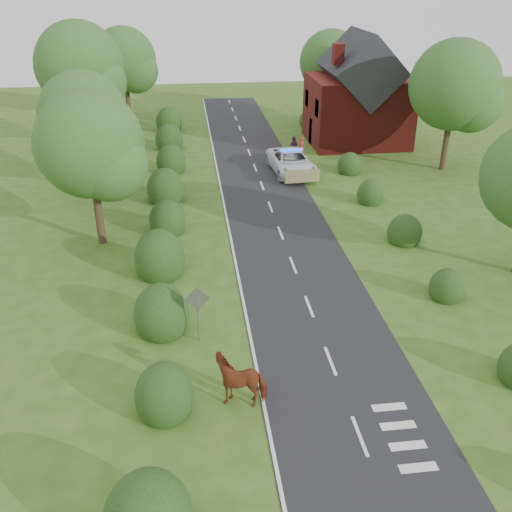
{
  "coord_description": "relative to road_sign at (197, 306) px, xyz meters",
  "views": [
    {
      "loc": [
        -5.06,
        -17.35,
        13.65
      ],
      "look_at": [
        -2.07,
        6.76,
        1.3
      ],
      "focal_mm": 40.0,
      "sensor_mm": 36.0,
      "label": 1
    }
  ],
  "objects": [
    {
      "name": "tree_left_c",
      "position": [
        -7.7,
        27.83,
        4.88
      ],
      "size": [
        6.97,
        6.8,
        10.22
      ],
      "color": "#332316",
      "rests_on": "ground"
    },
    {
      "name": "tree_right_b",
      "position": [
        19.29,
        19.84,
        4.28
      ],
      "size": [
        6.56,
        6.4,
        9.4
      ],
      "color": "#332316",
      "rests_on": "ground"
    },
    {
      "name": "tree_left_b",
      "position": [
        -6.25,
        17.86,
        3.39
      ],
      "size": [
        5.74,
        5.6,
        8.07
      ],
      "color": "#332316",
      "rests_on": "ground"
    },
    {
      "name": "tree_right_c",
      "position": [
        14.27,
        35.85,
        3.69
      ],
      "size": [
        6.15,
        6.0,
        8.58
      ],
      "color": "#332316",
      "rests_on": "ground"
    },
    {
      "name": "pedestrian_red",
      "position": [
        9.01,
        24.4,
        -0.84
      ],
      "size": [
        0.65,
        0.49,
        1.62
      ],
      "primitive_type": "imported",
      "rotation": [
        0.0,
        0.0,
        3.34
      ],
      "color": "#B32E23",
      "rests_on": "ground"
    },
    {
      "name": "cow",
      "position": [
        1.36,
        -3.65,
        -0.89
      ],
      "size": [
        2.31,
        1.47,
        1.53
      ],
      "primitive_type": "imported",
      "rotation": [
        0.0,
        0.0,
        -1.73
      ],
      "color": "#602414",
      "rests_on": "ground"
    },
    {
      "name": "pedestrian_purple",
      "position": [
        8.46,
        24.81,
        -0.87
      ],
      "size": [
        0.95,
        0.87,
        1.57
      ],
      "primitive_type": "imported",
      "rotation": [
        0.0,
        0.0,
        2.67
      ],
      "color": "#451C4E",
      "rests_on": "ground"
    },
    {
      "name": "hedgerow_right",
      "position": [
        11.6,
        9.21,
        -1.1
      ],
      "size": [
        2.1,
        45.78,
        2.1
      ],
      "color": "black",
      "rests_on": "ground"
    },
    {
      "name": "ground",
      "position": [
        5.0,
        -2.0,
        -1.65
      ],
      "size": [
        120.0,
        120.0,
        0.0
      ],
      "primitive_type": "plane",
      "color": "#38581C"
    },
    {
      "name": "road_sign",
      "position": [
        0.0,
        0.0,
        0.0
      ],
      "size": [
        1.06,
        0.08,
        2.53
      ],
      "color": "gray",
      "rests_on": "ground"
    },
    {
      "name": "road",
      "position": [
        5.0,
        13.0,
        -1.64
      ],
      "size": [
        6.0,
        70.0,
        0.02
      ],
      "primitive_type": "cube",
      "color": "black",
      "rests_on": "ground"
    },
    {
      "name": "tree_left_a",
      "position": [
        -4.75,
        9.86,
        3.69
      ],
      "size": [
        5.74,
        5.6,
        8.38
      ],
      "color": "#332316",
      "rests_on": "ground"
    },
    {
      "name": "tree_left_d",
      "position": [
        -5.23,
        37.85,
        3.98
      ],
      "size": [
        6.15,
        6.0,
        8.89
      ],
      "color": "#332316",
      "rests_on": "ground"
    },
    {
      "name": "road_markings",
      "position": [
        3.4,
        10.93,
        -1.63
      ],
      "size": [
        4.96,
        70.0,
        0.01
      ],
      "color": "white",
      "rests_on": "road"
    },
    {
      "name": "police_van",
      "position": [
        7.5,
        20.51,
        -0.82
      ],
      "size": [
        3.22,
        6.22,
        1.81
      ],
      "rotation": [
        0.0,
        0.0,
        0.08
      ],
      "color": "white",
      "rests_on": "ground"
    },
    {
      "name": "house",
      "position": [
        14.49,
        28.0,
        2.13
      ],
      "size": [
        8.0,
        7.4,
        9.17
      ],
      "color": "maroon",
      "rests_on": "ground"
    },
    {
      "name": "hedgerow_left",
      "position": [
        -1.51,
        9.69,
        -0.91
      ],
      "size": [
        2.75,
        50.41,
        3.0
      ],
      "color": "black",
      "rests_on": "ground"
    }
  ]
}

